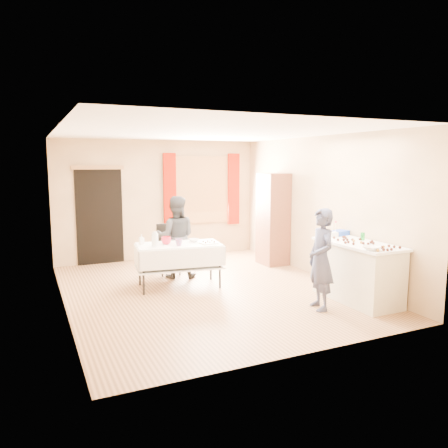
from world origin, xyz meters
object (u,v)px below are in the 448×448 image
girl (321,259)px  woman (176,237)px  counter (357,272)px  party_table (179,261)px  chair (169,259)px  cabinet (273,219)px

girl → woman: size_ratio=0.97×
girl → woman: 2.89m
counter → party_table: counter is taller
party_table → girl: size_ratio=1.03×
party_table → chair: (0.11, 0.95, -0.16)m
woman → party_table: bearing=96.7°
cabinet → party_table: cabinet is taller
chair → woman: woman is taller
party_table → girl: girl is taller
party_table → woman: size_ratio=1.01×
party_table → chair: bearing=90.9°
cabinet → woman: 2.21m
counter → chair: size_ratio=1.52×
girl → chair: bearing=-143.3°
party_table → chair: chair is taller
cabinet → party_table: 2.55m
cabinet → party_table: bearing=-160.5°
chair → woman: size_ratio=0.63×
cabinet → party_table: (-2.35, -0.83, -0.50)m
girl → woman: (-1.34, 2.57, 0.02)m
girl → woman: woman is taller
chair → woman: bearing=-76.7°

